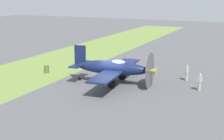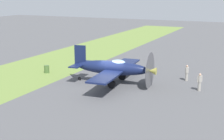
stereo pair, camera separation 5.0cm
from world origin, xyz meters
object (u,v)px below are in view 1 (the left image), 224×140
(fuel_drum, at_px, (47,69))
(ground_crew_chief, at_px, (187,73))
(airplane_lead, at_px, (114,68))
(ground_crew_mechanic, at_px, (200,82))

(fuel_drum, bearing_deg, ground_crew_chief, 102.23)
(airplane_lead, xyz_separation_m, fuel_drum, (-0.90, -9.13, -1.23))
(ground_crew_chief, xyz_separation_m, ground_crew_mechanic, (3.15, 1.92, 0.00))
(airplane_lead, distance_m, ground_crew_chief, 7.97)
(airplane_lead, height_order, ground_crew_mechanic, airplane_lead)
(airplane_lead, relative_size, ground_crew_mechanic, 6.53)
(ground_crew_mechanic, distance_m, fuel_drum, 17.71)
(airplane_lead, height_order, fuel_drum, airplane_lead)
(ground_crew_chief, xyz_separation_m, fuel_drum, (3.42, -15.77, -0.46))
(ground_crew_chief, relative_size, ground_crew_mechanic, 1.00)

